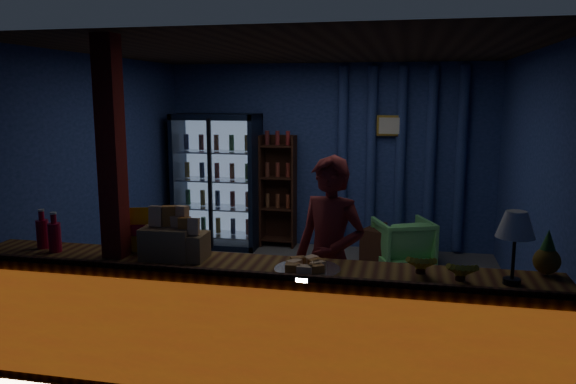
# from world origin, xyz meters

# --- Properties ---
(ground) EXTENTS (4.60, 4.60, 0.00)m
(ground) POSITION_xyz_m (0.00, 0.00, 0.00)
(ground) COLOR #515154
(ground) RESTS_ON ground
(room_walls) EXTENTS (4.60, 4.60, 4.60)m
(room_walls) POSITION_xyz_m (0.00, 0.00, 1.57)
(room_walls) COLOR navy
(room_walls) RESTS_ON ground
(counter) EXTENTS (4.40, 0.57, 0.99)m
(counter) POSITION_xyz_m (0.00, -1.91, 0.48)
(counter) COLOR brown
(counter) RESTS_ON ground
(support_post) EXTENTS (0.16, 0.16, 2.60)m
(support_post) POSITION_xyz_m (-1.05, -1.90, 1.30)
(support_post) COLOR maroon
(support_post) RESTS_ON ground
(beverage_cooler) EXTENTS (1.20, 0.62, 1.90)m
(beverage_cooler) POSITION_xyz_m (-1.55, 1.92, 0.93)
(beverage_cooler) COLOR black
(beverage_cooler) RESTS_ON ground
(bottle_shelf) EXTENTS (0.50, 0.28, 1.60)m
(bottle_shelf) POSITION_xyz_m (-0.70, 2.06, 0.79)
(bottle_shelf) COLOR #3B1C12
(bottle_shelf) RESTS_ON ground
(curtain_folds) EXTENTS (1.74, 0.14, 2.50)m
(curtain_folds) POSITION_xyz_m (1.00, 2.14, 1.30)
(curtain_folds) COLOR navy
(curtain_folds) RESTS_ON room_walls
(framed_picture) EXTENTS (0.36, 0.04, 0.28)m
(framed_picture) POSITION_xyz_m (0.85, 2.10, 1.75)
(framed_picture) COLOR gold
(framed_picture) RESTS_ON room_walls
(shopkeeper) EXTENTS (0.72, 0.60, 1.69)m
(shopkeeper) POSITION_xyz_m (0.51, -1.30, 0.85)
(shopkeeper) COLOR maroon
(shopkeeper) RESTS_ON ground
(green_chair) EXTENTS (0.86, 0.88, 0.62)m
(green_chair) POSITION_xyz_m (1.08, 1.40, 0.31)
(green_chair) COLOR #62C466
(green_chair) RESTS_ON ground
(side_table) EXTENTS (0.61, 0.54, 0.55)m
(side_table) POSITION_xyz_m (0.83, 1.43, 0.23)
(side_table) COLOR #3B1C12
(side_table) RESTS_ON ground
(yellow_sign) EXTENTS (0.44, 0.21, 0.35)m
(yellow_sign) POSITION_xyz_m (-0.91, -1.74, 1.12)
(yellow_sign) COLOR yellow
(yellow_sign) RESTS_ON counter
(soda_bottles) EXTENTS (0.26, 0.18, 0.32)m
(soda_bottles) POSITION_xyz_m (-1.66, -1.85, 1.08)
(soda_bottles) COLOR #AB0B28
(soda_bottles) RESTS_ON counter
(snack_box_left) EXTENTS (0.39, 0.32, 0.39)m
(snack_box_left) POSITION_xyz_m (-0.64, -1.85, 1.09)
(snack_box_left) COLOR olive
(snack_box_left) RESTS_ON counter
(snack_box_centre) EXTENTS (0.31, 0.26, 0.32)m
(snack_box_centre) POSITION_xyz_m (-0.50, -1.86, 1.06)
(snack_box_centre) COLOR olive
(snack_box_centre) RESTS_ON counter
(pastry_tray) EXTENTS (0.47, 0.47, 0.08)m
(pastry_tray) POSITION_xyz_m (0.44, -1.97, 0.98)
(pastry_tray) COLOR silver
(pastry_tray) RESTS_ON counter
(banana_bunches) EXTENTS (0.48, 0.29, 0.16)m
(banana_bunches) POSITION_xyz_m (1.34, -1.93, 1.03)
(banana_bunches) COLOR gold
(banana_bunches) RESTS_ON counter
(table_lamp) EXTENTS (0.25, 0.25, 0.49)m
(table_lamp) POSITION_xyz_m (1.79, -1.95, 1.33)
(table_lamp) COLOR black
(table_lamp) RESTS_ON counter
(pineapple) EXTENTS (0.18, 0.18, 0.31)m
(pineapple) POSITION_xyz_m (2.05, -1.71, 1.08)
(pineapple) COLOR olive
(pineapple) RESTS_ON counter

